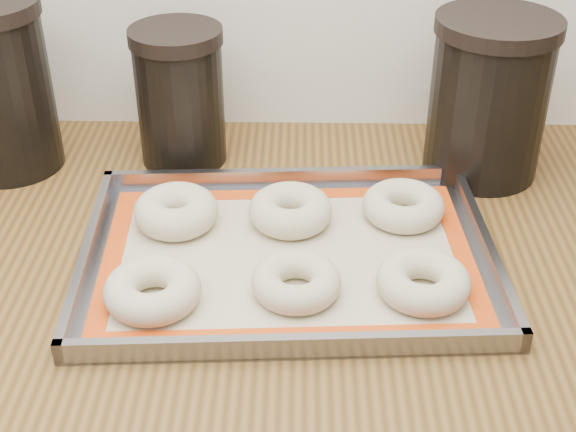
{
  "coord_description": "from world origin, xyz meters",
  "views": [
    {
      "loc": [
        0.12,
        0.91,
        1.44
      ],
      "look_at": [
        0.11,
        1.65,
        0.96
      ],
      "focal_mm": 50.0,
      "sensor_mm": 36.0,
      "label": 1
    }
  ],
  "objects_px": {
    "baking_tray": "(288,255)",
    "bagel_back_right": "(403,206)",
    "bagel_front_left": "(152,290)",
    "canister_right": "(489,97)",
    "bagel_front_right": "(423,282)",
    "bagel_front_mid": "(296,282)",
    "bagel_back_mid": "(290,210)",
    "bagel_back_left": "(176,211)",
    "canister_mid": "(180,96)"
  },
  "relations": [
    {
      "from": "baking_tray",
      "to": "bagel_back_right",
      "type": "bearing_deg",
      "value": 31.23
    },
    {
      "from": "baking_tray",
      "to": "bagel_back_right",
      "type": "relative_size",
      "value": 4.81
    },
    {
      "from": "bagel_front_left",
      "to": "canister_right",
      "type": "height_order",
      "value": "canister_right"
    },
    {
      "from": "bagel_front_right",
      "to": "canister_right",
      "type": "bearing_deg",
      "value": 68.37
    },
    {
      "from": "bagel_front_mid",
      "to": "bagel_back_mid",
      "type": "distance_m",
      "value": 0.14
    },
    {
      "from": "bagel_back_left",
      "to": "canister_right",
      "type": "bearing_deg",
      "value": 21.02
    },
    {
      "from": "bagel_front_mid",
      "to": "canister_mid",
      "type": "xyz_separation_m",
      "value": [
        -0.16,
        0.3,
        0.07
      ]
    },
    {
      "from": "bagel_front_mid",
      "to": "bagel_back_mid",
      "type": "height_order",
      "value": "bagel_back_mid"
    },
    {
      "from": "canister_mid",
      "to": "bagel_back_right",
      "type": "bearing_deg",
      "value": -28.03
    },
    {
      "from": "bagel_back_right",
      "to": "canister_mid",
      "type": "relative_size",
      "value": 0.53
    },
    {
      "from": "bagel_front_right",
      "to": "bagel_back_mid",
      "type": "distance_m",
      "value": 0.2
    },
    {
      "from": "bagel_front_right",
      "to": "bagel_back_mid",
      "type": "bearing_deg",
      "value": 136.57
    },
    {
      "from": "bagel_front_right",
      "to": "bagel_back_left",
      "type": "bearing_deg",
      "value": 155.26
    },
    {
      "from": "baking_tray",
      "to": "bagel_front_left",
      "type": "bearing_deg",
      "value": -148.44
    },
    {
      "from": "bagel_front_left",
      "to": "bagel_back_left",
      "type": "bearing_deg",
      "value": 88.21
    },
    {
      "from": "baking_tray",
      "to": "bagel_front_left",
      "type": "distance_m",
      "value": 0.16
    },
    {
      "from": "bagel_back_mid",
      "to": "canister_right",
      "type": "distance_m",
      "value": 0.3
    },
    {
      "from": "bagel_front_left",
      "to": "canister_mid",
      "type": "relative_size",
      "value": 0.54
    },
    {
      "from": "bagel_back_mid",
      "to": "canister_right",
      "type": "xyz_separation_m",
      "value": [
        0.25,
        0.14,
        0.08
      ]
    },
    {
      "from": "bagel_front_mid",
      "to": "bagel_front_right",
      "type": "relative_size",
      "value": 0.96
    },
    {
      "from": "baking_tray",
      "to": "bagel_front_left",
      "type": "height_order",
      "value": "bagel_front_left"
    },
    {
      "from": "bagel_front_mid",
      "to": "bagel_front_left",
      "type": "bearing_deg",
      "value": -172.79
    },
    {
      "from": "bagel_back_mid",
      "to": "canister_right",
      "type": "bearing_deg",
      "value": 29.55
    },
    {
      "from": "bagel_front_mid",
      "to": "bagel_back_right",
      "type": "relative_size",
      "value": 0.96
    },
    {
      "from": "canister_right",
      "to": "bagel_front_mid",
      "type": "bearing_deg",
      "value": -131.19
    },
    {
      "from": "baking_tray",
      "to": "canister_mid",
      "type": "distance_m",
      "value": 0.29
    },
    {
      "from": "bagel_front_right",
      "to": "canister_right",
      "type": "distance_m",
      "value": 0.31
    },
    {
      "from": "bagel_front_mid",
      "to": "bagel_front_right",
      "type": "bearing_deg",
      "value": 0.52
    },
    {
      "from": "bagel_front_mid",
      "to": "canister_right",
      "type": "bearing_deg",
      "value": 48.81
    },
    {
      "from": "bagel_back_left",
      "to": "canister_right",
      "type": "distance_m",
      "value": 0.42
    },
    {
      "from": "bagel_front_left",
      "to": "bagel_front_mid",
      "type": "xyz_separation_m",
      "value": [
        0.15,
        0.02,
        -0.0
      ]
    },
    {
      "from": "bagel_back_left",
      "to": "canister_right",
      "type": "height_order",
      "value": "canister_right"
    },
    {
      "from": "canister_mid",
      "to": "bagel_front_left",
      "type": "bearing_deg",
      "value": -88.58
    },
    {
      "from": "bagel_back_mid",
      "to": "canister_right",
      "type": "relative_size",
      "value": 0.47
    },
    {
      "from": "bagel_front_left",
      "to": "bagel_back_mid",
      "type": "distance_m",
      "value": 0.21
    },
    {
      "from": "bagel_front_mid",
      "to": "baking_tray",
      "type": "bearing_deg",
      "value": 98.46
    },
    {
      "from": "bagel_back_left",
      "to": "canister_mid",
      "type": "relative_size",
      "value": 0.54
    },
    {
      "from": "bagel_front_mid",
      "to": "bagel_back_left",
      "type": "height_order",
      "value": "bagel_back_left"
    },
    {
      "from": "bagel_front_mid",
      "to": "bagel_back_right",
      "type": "bearing_deg",
      "value": 49.55
    },
    {
      "from": "bagel_front_right",
      "to": "canister_mid",
      "type": "bearing_deg",
      "value": 134.03
    },
    {
      "from": "bagel_front_mid",
      "to": "canister_mid",
      "type": "relative_size",
      "value": 0.51
    },
    {
      "from": "bagel_back_left",
      "to": "bagel_back_right",
      "type": "xyz_separation_m",
      "value": [
        0.27,
        0.02,
        -0.0
      ]
    },
    {
      "from": "bagel_back_mid",
      "to": "bagel_back_right",
      "type": "height_order",
      "value": "bagel_back_mid"
    },
    {
      "from": "baking_tray",
      "to": "bagel_front_right",
      "type": "height_order",
      "value": "bagel_front_right"
    },
    {
      "from": "bagel_front_left",
      "to": "bagel_back_left",
      "type": "height_order",
      "value": "bagel_back_left"
    },
    {
      "from": "bagel_back_right",
      "to": "bagel_back_mid",
      "type": "bearing_deg",
      "value": -173.91
    },
    {
      "from": "bagel_back_left",
      "to": "bagel_back_mid",
      "type": "relative_size",
      "value": 1.0
    },
    {
      "from": "bagel_back_mid",
      "to": "bagel_back_right",
      "type": "relative_size",
      "value": 1.01
    },
    {
      "from": "bagel_front_right",
      "to": "bagel_back_right",
      "type": "xyz_separation_m",
      "value": [
        -0.01,
        0.15,
        -0.0
      ]
    },
    {
      "from": "canister_right",
      "to": "bagel_front_right",
      "type": "bearing_deg",
      "value": -111.63
    }
  ]
}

